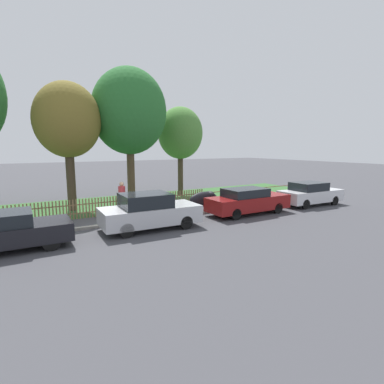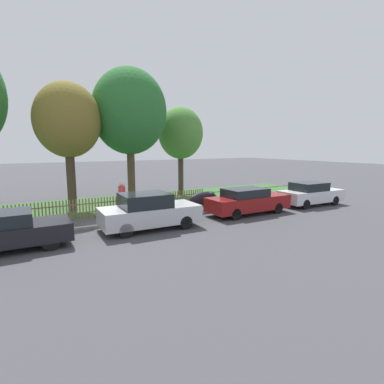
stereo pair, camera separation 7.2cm
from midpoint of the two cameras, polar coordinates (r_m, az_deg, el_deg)
ground_plane at (r=14.03m, az=-14.43°, el=-6.25°), size 120.00×120.00×0.00m
kerb_stone at (r=14.11m, az=-14.56°, el=-5.92°), size 33.91×0.20×0.12m
grass_strip at (r=19.00m, az=-18.80°, el=-2.54°), size 33.91×6.01×0.01m
park_fence at (r=16.03m, az=-16.71°, el=-2.69°), size 33.91×0.05×0.98m
parked_car_silver_hatchback at (r=12.14m, az=-32.02°, el=-6.32°), size 4.04×1.80×1.34m
parked_car_black_saloon at (r=13.09m, az=-8.30°, el=-3.66°), size 4.27×1.95×1.56m
parked_car_navy_estate at (r=16.06m, az=10.45°, el=-1.67°), size 4.61×1.66×1.38m
parked_car_red_compact at (r=19.55m, az=21.47°, el=-0.28°), size 4.10×1.80×1.41m
covered_motorcycle at (r=16.53m, az=2.21°, el=-1.38°), size 2.02×0.78×1.09m
tree_behind_motorcycle at (r=17.87m, az=-22.76°, el=12.40°), size 3.51×3.51×6.98m
tree_mid_park at (r=19.01m, az=-12.00°, el=14.71°), size 4.48×4.48×8.21m
tree_far_left at (r=21.81m, az=-2.35°, el=11.07°), size 3.20×3.20×6.34m
pedestrian_near_fence at (r=15.86m, az=-13.32°, el=-0.84°), size 0.41×0.41×1.75m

